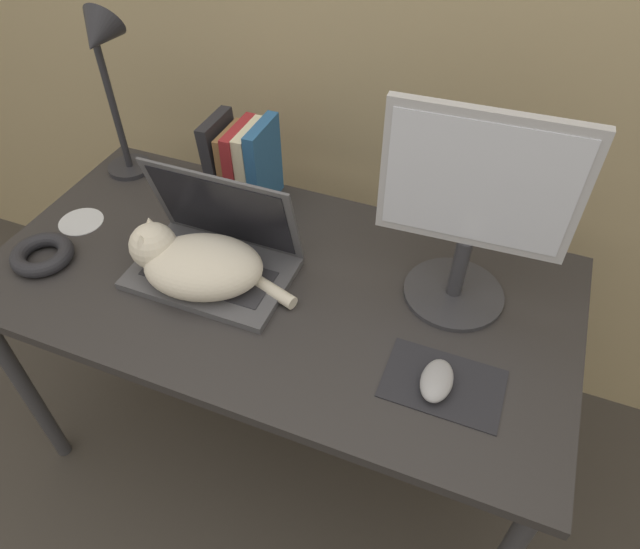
# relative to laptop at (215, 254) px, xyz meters

# --- Properties ---
(ground_plane) EXTENTS (12.00, 12.00, 0.00)m
(ground_plane) POSITION_rel_laptop_xyz_m (0.15, -0.35, -0.80)
(ground_plane) COLOR #3D3833
(desk) EXTENTS (1.44, 0.74, 0.75)m
(desk) POSITION_rel_laptop_xyz_m (0.15, 0.02, -0.12)
(desk) COLOR #2D2B2B
(desk) RESTS_ON ground_plane
(laptop) EXTENTS (0.39, 0.26, 0.26)m
(laptop) POSITION_rel_laptop_xyz_m (0.00, 0.00, 0.00)
(laptop) COLOR #4C4C51
(laptop) RESTS_ON desk
(cat) EXTENTS (0.42, 0.27, 0.15)m
(cat) POSITION_rel_laptop_xyz_m (-0.02, -0.06, 0.02)
(cat) COLOR beige
(cat) RESTS_ON desk
(external_monitor) EXTENTS (0.40, 0.24, 0.48)m
(external_monitor) POSITION_rel_laptop_xyz_m (0.57, 0.13, 0.21)
(external_monitor) COLOR #333338
(external_monitor) RESTS_ON desk
(mousepad) EXTENTS (0.25, 0.16, 0.00)m
(mousepad) POSITION_rel_laptop_xyz_m (0.60, -0.13, -0.05)
(mousepad) COLOR #232328
(mousepad) RESTS_ON desk
(computer_mouse) EXTENTS (0.07, 0.11, 0.03)m
(computer_mouse) POSITION_rel_laptop_xyz_m (0.59, -0.14, -0.03)
(computer_mouse) COLOR #99999E
(computer_mouse) RESTS_ON mousepad
(book_row) EXTENTS (0.17, 0.16, 0.24)m
(book_row) POSITION_rel_laptop_xyz_m (-0.07, 0.30, 0.06)
(book_row) COLOR #232328
(book_row) RESTS_ON desk
(desk_lamp) EXTENTS (0.17, 0.17, 0.50)m
(desk_lamp) POSITION_rel_laptop_xyz_m (-0.42, 0.26, 0.29)
(desk_lamp) COLOR #28282D
(desk_lamp) RESTS_ON desk
(cable_coil) EXTENTS (0.15, 0.15, 0.04)m
(cable_coil) POSITION_rel_laptop_xyz_m (-0.42, -0.14, -0.03)
(cable_coil) COLOR #232328
(cable_coil) RESTS_ON desk
(cd_disc) EXTENTS (0.12, 0.12, 0.00)m
(cd_disc) POSITION_rel_laptop_xyz_m (-0.44, 0.02, -0.05)
(cd_disc) COLOR silver
(cd_disc) RESTS_ON desk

